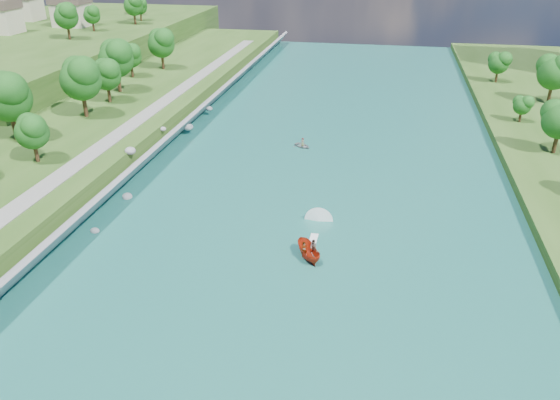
# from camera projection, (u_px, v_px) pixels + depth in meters

# --- Properties ---
(ground) EXTENTS (260.00, 260.00, 0.00)m
(ground) POSITION_uv_depth(u_px,v_px,m) (273.00, 310.00, 52.22)
(ground) COLOR #2D5119
(ground) RESTS_ON ground
(river_water) EXTENTS (55.00, 240.00, 0.10)m
(river_water) POSITION_uv_depth(u_px,v_px,m) (305.00, 214.00, 69.80)
(river_water) COLOR #18595B
(river_water) RESTS_ON ground
(ridge_west) EXTENTS (60.00, 120.00, 9.00)m
(ridge_west) POSITION_uv_depth(u_px,v_px,m) (48.00, 47.00, 148.22)
(ridge_west) COLOR #2D5119
(ridge_west) RESTS_ON ground
(riprap_bank) EXTENTS (4.56, 236.00, 4.52)m
(riprap_bank) POSITION_uv_depth(u_px,v_px,m) (112.00, 189.00, 72.67)
(riprap_bank) COLOR slate
(riprap_bank) RESTS_ON ground
(riverside_path) EXTENTS (3.00, 200.00, 0.10)m
(riverside_path) POSITION_uv_depth(u_px,v_px,m) (69.00, 170.00, 73.92)
(riverside_path) COLOR gray
(riverside_path) RESTS_ON berm_west
(ridge_houses) EXTENTS (29.50, 29.50, 8.40)m
(ridge_houses) POSITION_uv_depth(u_px,v_px,m) (32.00, 10.00, 149.81)
(ridge_houses) COLOR beige
(ridge_houses) RESTS_ON ridge_west
(trees_ridge) EXTENTS (24.59, 64.47, 10.14)m
(trees_ridge) POSITION_uv_depth(u_px,v_px,m) (92.00, 13.00, 143.40)
(trees_ridge) COLOR #165316
(trees_ridge) RESTS_ON ridge_west
(motorboat) EXTENTS (3.78, 19.19, 2.19)m
(motorboat) POSITION_uv_depth(u_px,v_px,m) (310.00, 246.00, 61.10)
(motorboat) COLOR #AC250D
(motorboat) RESTS_ON river_water
(raft) EXTENTS (3.92, 3.74, 1.63)m
(raft) POSITION_uv_depth(u_px,v_px,m) (303.00, 145.00, 91.36)
(raft) COLOR gray
(raft) RESTS_ON river_water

